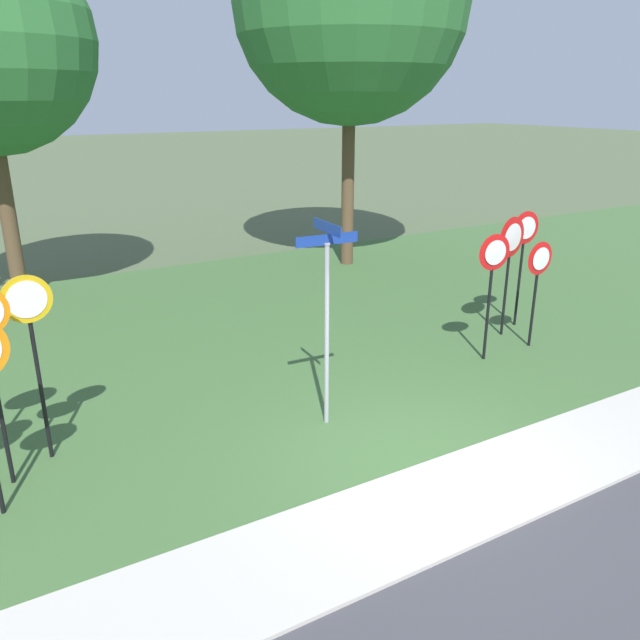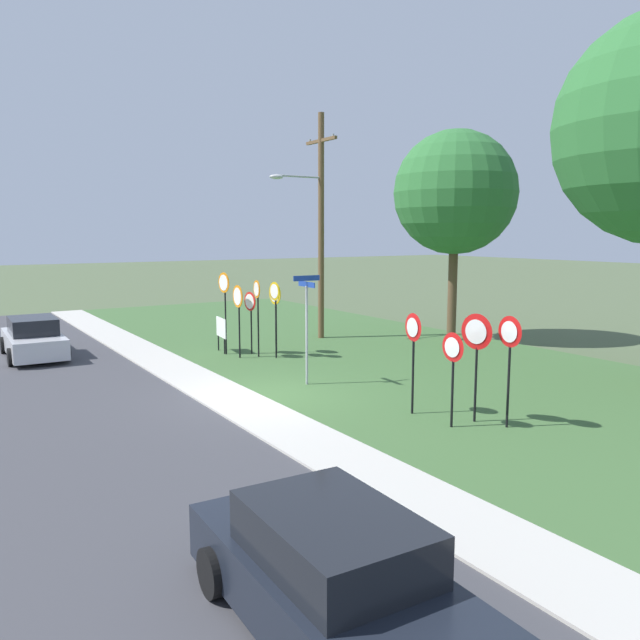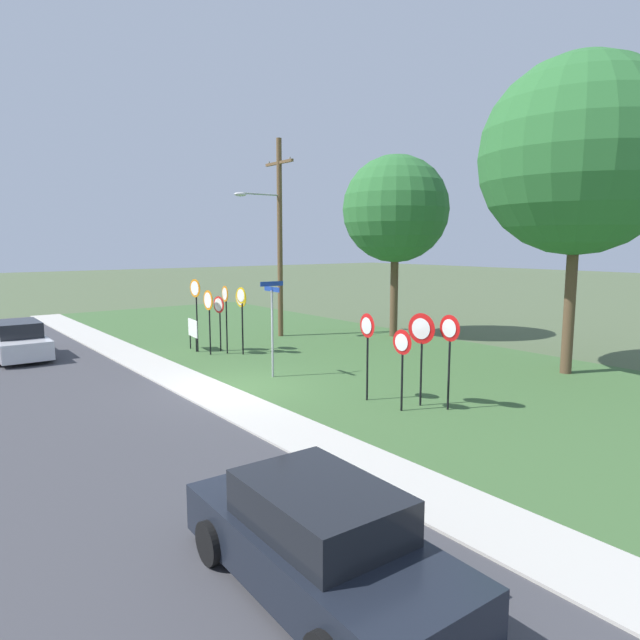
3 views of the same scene
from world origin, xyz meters
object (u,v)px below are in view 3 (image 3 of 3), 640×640
(yield_sign_near_left, at_px, (449,340))
(oak_tree_left, at_px, (396,209))
(yield_sign_far_right, at_px, (421,337))
(street_name_post, at_px, (272,321))
(parked_sedan_distant, at_px, (319,542))
(yield_sign_near_right, at_px, (367,336))
(stop_sign_near_left, at_px, (226,306))
(oak_tree_right, at_px, (579,157))
(utility_pole, at_px, (277,231))
(stop_sign_far_left, at_px, (241,305))
(yield_sign_far_left, at_px, (402,351))
(stop_sign_far_right, at_px, (196,299))
(stop_sign_near_right, at_px, (242,307))
(stop_sign_center_tall, at_px, (219,312))
(parked_hatchback_near, at_px, (19,341))
(notice_board, at_px, (193,330))
(stop_sign_far_center, at_px, (209,308))

(yield_sign_near_left, distance_m, oak_tree_left, 12.24)
(yield_sign_near_left, distance_m, yield_sign_far_right, 0.75)
(street_name_post, xyz_separation_m, parked_sedan_distant, (9.69, -5.53, -1.23))
(yield_sign_near_left, height_order, yield_sign_near_right, yield_sign_near_left)
(stop_sign_near_left, bearing_deg, oak_tree_right, 44.34)
(yield_sign_far_right, bearing_deg, utility_pole, 155.59)
(oak_tree_left, bearing_deg, stop_sign_far_left, -99.67)
(stop_sign_near_left, relative_size, utility_pole, 0.30)
(stop_sign_near_left, relative_size, parked_sedan_distant, 0.62)
(yield_sign_near_left, xyz_separation_m, yield_sign_far_left, (-0.67, -1.02, -0.29))
(stop_sign_far_right, height_order, yield_sign_near_left, stop_sign_far_right)
(parked_sedan_distant, bearing_deg, stop_sign_near_left, 157.94)
(yield_sign_far_left, bearing_deg, stop_sign_near_right, 177.03)
(stop_sign_center_tall, xyz_separation_m, yield_sign_near_left, (10.71, 0.99, 0.26))
(parked_sedan_distant, bearing_deg, street_name_post, 151.95)
(stop_sign_center_tall, relative_size, yield_sign_far_left, 1.04)
(yield_sign_far_left, height_order, yield_sign_far_right, yield_sign_far_right)
(yield_sign_near_left, relative_size, yield_sign_far_left, 1.17)
(stop_sign_near_right, bearing_deg, yield_sign_near_left, 0.62)
(parked_sedan_distant, height_order, parked_hatchback_near, same)
(stop_sign_center_tall, relative_size, notice_board, 1.77)
(stop_sign_far_left, distance_m, stop_sign_far_right, 1.79)
(stop_sign_far_left, bearing_deg, yield_sign_far_left, -6.47)
(street_name_post, bearing_deg, stop_sign_near_right, 168.36)
(stop_sign_far_center, distance_m, stop_sign_center_tall, 0.82)
(yield_sign_far_left, bearing_deg, yield_sign_near_right, -178.24)
(yield_sign_near_right, height_order, parked_hatchback_near, yield_sign_near_right)
(oak_tree_left, bearing_deg, stop_sign_far_center, -97.63)
(stop_sign_near_right, bearing_deg, parked_hatchback_near, -127.64)
(stop_sign_far_center, bearing_deg, parked_sedan_distant, -20.41)
(stop_sign_far_center, xyz_separation_m, stop_sign_far_right, (-0.85, -0.13, 0.27))
(stop_sign_near_right, distance_m, yield_sign_far_right, 8.90)
(oak_tree_left, bearing_deg, yield_sign_near_right, -48.92)
(yield_sign_near_left, distance_m, parked_hatchback_near, 16.31)
(stop_sign_far_right, bearing_deg, yield_sign_near_left, 2.86)
(stop_sign_far_right, xyz_separation_m, notice_board, (-0.44, 0.04, -1.27))
(yield_sign_near_right, distance_m, parked_sedan_distant, 8.54)
(yield_sign_near_left, bearing_deg, oak_tree_left, 145.80)
(stop_sign_far_left, distance_m, yield_sign_near_left, 10.36)
(yield_sign_far_right, distance_m, oak_tree_right, 8.44)
(stop_sign_far_center, relative_size, oak_tree_left, 0.30)
(street_name_post, bearing_deg, utility_pole, 149.27)
(yield_sign_far_left, bearing_deg, yield_sign_near_left, 56.50)
(stop_sign_far_right, bearing_deg, utility_pole, 98.29)
(stop_sign_far_right, bearing_deg, yield_sign_near_right, -1.79)
(stop_sign_center_tall, height_order, notice_board, stop_sign_center_tall)
(stop_sign_center_tall, xyz_separation_m, yield_sign_near_right, (8.77, -0.08, 0.20))
(yield_sign_far_right, distance_m, utility_pole, 12.41)
(yield_sign_near_right, xyz_separation_m, yield_sign_far_left, (1.27, 0.04, -0.23))
(street_name_post, height_order, oak_tree_left, oak_tree_left)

